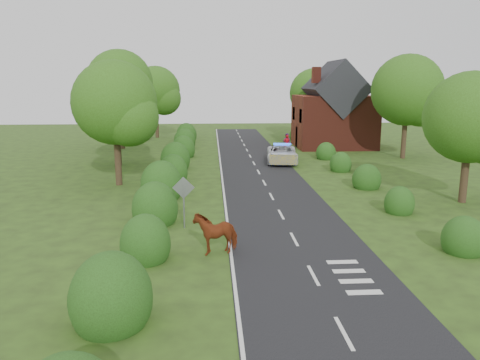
{
  "coord_description": "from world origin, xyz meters",
  "views": [
    {
      "loc": [
        -3.64,
        -19.74,
        6.92
      ],
      "look_at": [
        -2.01,
        6.94,
        1.3
      ],
      "focal_mm": 35.0,
      "sensor_mm": 36.0,
      "label": 1
    }
  ],
  "objects": [
    {
      "name": "tree_right_c",
      "position": [
        9.27,
        37.85,
        5.34
      ],
      "size": [
        6.15,
        6.0,
        8.58
      ],
      "color": "#332316",
      "rests_on": "ground"
    },
    {
      "name": "ground",
      "position": [
        0.0,
        0.0,
        0.0
      ],
      "size": [
        120.0,
        120.0,
        0.0
      ],
      "primitive_type": "plane",
      "color": "#2C3E19"
    },
    {
      "name": "pedestrian_purple",
      "position": [
        4.08,
        27.74,
        0.88
      ],
      "size": [
        1.06,
        0.99,
        1.75
      ],
      "primitive_type": "imported",
      "rotation": [
        0.0,
        0.0,
        2.65
      ],
      "color": "#57226D",
      "rests_on": "ground"
    },
    {
      "name": "tree_left_b",
      "position": [
        -11.25,
        19.86,
        5.04
      ],
      "size": [
        5.74,
        5.6,
        8.07
      ],
      "color": "#332316",
      "rests_on": "ground"
    },
    {
      "name": "road",
      "position": [
        0.0,
        15.0,
        0.01
      ],
      "size": [
        6.0,
        70.0,
        0.02
      ],
      "primitive_type": "cube",
      "color": "black",
      "rests_on": "ground"
    },
    {
      "name": "tree_left_a",
      "position": [
        -9.75,
        11.86,
        5.34
      ],
      "size": [
        5.74,
        5.6,
        8.38
      ],
      "color": "#332316",
      "rests_on": "ground"
    },
    {
      "name": "house",
      "position": [
        9.49,
        30.0,
        3.79
      ],
      "size": [
        8.0,
        7.4,
        9.17
      ],
      "color": "maroon",
      "rests_on": "ground"
    },
    {
      "name": "road_markings",
      "position": [
        -1.6,
        12.93,
        0.03
      ],
      "size": [
        4.96,
        70.0,
        0.01
      ],
      "color": "white",
      "rests_on": "road"
    },
    {
      "name": "hedgerow_right",
      "position": [
        6.6,
        11.21,
        0.55
      ],
      "size": [
        2.1,
        45.78,
        2.1
      ],
      "color": "#223E14",
      "rests_on": "ground"
    },
    {
      "name": "road_sign",
      "position": [
        -5.0,
        2.0,
        1.65
      ],
      "size": [
        1.06,
        0.08,
        2.53
      ],
      "color": "gray",
      "rests_on": "ground"
    },
    {
      "name": "pedestrian_red",
      "position": [
        3.87,
        26.35,
        0.88
      ],
      "size": [
        0.68,
        0.49,
        1.76
      ],
      "primitive_type": "imported",
      "rotation": [
        0.0,
        0.0,
        3.24
      ],
      "color": "maroon",
      "rests_on": "ground"
    },
    {
      "name": "hedgerow_left",
      "position": [
        -6.51,
        11.69,
        0.75
      ],
      "size": [
        2.75,
        50.41,
        3.0
      ],
      "color": "#223E14",
      "rests_on": "ground"
    },
    {
      "name": "tree_left_d",
      "position": [
        -10.23,
        39.85,
        5.64
      ],
      "size": [
        6.15,
        6.0,
        8.89
      ],
      "color": "#332316",
      "rests_on": "ground"
    },
    {
      "name": "cow",
      "position": [
        -3.51,
        -1.27,
        0.71
      ],
      "size": [
        2.25,
        1.66,
        1.43
      ],
      "primitive_type": "imported",
      "rotation": [
        0.0,
        0.0,
        -1.24
      ],
      "color": "maroon",
      "rests_on": "ground"
    },
    {
      "name": "tree_right_a",
      "position": [
        11.23,
        5.87,
        4.74
      ],
      "size": [
        5.33,
        5.2,
        7.56
      ],
      "color": "#332316",
      "rests_on": "ground"
    },
    {
      "name": "tree_left_c",
      "position": [
        -12.7,
        29.83,
        6.53
      ],
      "size": [
        6.97,
        6.8,
        10.22
      ],
      "color": "#332316",
      "rests_on": "ground"
    },
    {
      "name": "police_van",
      "position": [
        2.5,
        20.4,
        0.77
      ],
      "size": [
        3.14,
        5.81,
        1.68
      ],
      "rotation": [
        0.0,
        0.0,
        -0.11
      ],
      "color": "white",
      "rests_on": "ground"
    },
    {
      "name": "tree_right_b",
      "position": [
        14.29,
        21.84,
        5.94
      ],
      "size": [
        6.56,
        6.4,
        9.4
      ],
      "color": "#332316",
      "rests_on": "ground"
    }
  ]
}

